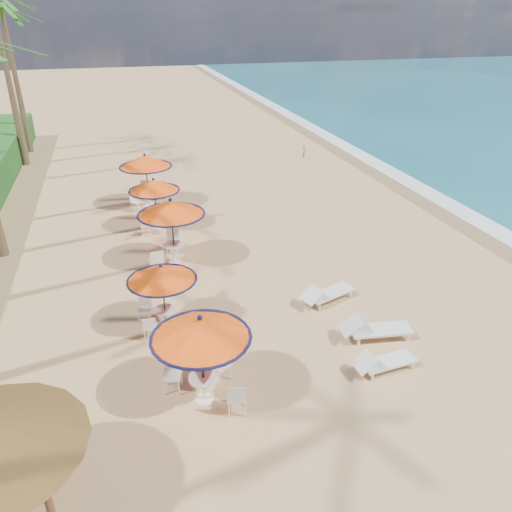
{
  "coord_description": "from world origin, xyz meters",
  "views": [
    {
      "loc": [
        -6.3,
        -9.87,
        8.77
      ],
      "look_at": [
        -2.15,
        4.73,
        1.2
      ],
      "focal_mm": 35.0,
      "sensor_mm": 36.0,
      "label": 1
    }
  ],
  "objects": [
    {
      "name": "palm_7",
      "position": [
        -11.91,
        26.63,
        8.18
      ],
      "size": [
        5.0,
        5.0,
        8.96
      ],
      "color": "brown",
      "rests_on": "ground"
    },
    {
      "name": "person",
      "position": [
        5.46,
        20.04,
        0.42
      ],
      "size": [
        0.31,
        0.36,
        0.84
      ],
      "primitive_type": "imported",
      "rotation": [
        0.0,
        0.0,
        1.14
      ],
      "color": "#906249",
      "rests_on": "ground"
    },
    {
      "name": "station_3",
      "position": [
        -4.91,
        10.94,
        1.68
      ],
      "size": [
        2.21,
        2.21,
        2.3
      ],
      "color": "black",
      "rests_on": "ground"
    },
    {
      "name": "lounger_far",
      "position": [
        -0.21,
        3.11,
        0.33
      ],
      "size": [
        2.07,
        1.24,
        0.71
      ],
      "rotation": [
        0.0,
        0.0,
        0.34
      ],
      "color": "silver",
      "rests_on": "ground"
    },
    {
      "name": "station_2",
      "position": [
        -4.67,
        7.39,
        2.0
      ],
      "size": [
        2.51,
        2.51,
        2.62
      ],
      "color": "black",
      "rests_on": "ground"
    },
    {
      "name": "ground",
      "position": [
        0.0,
        0.0,
        0.0
      ],
      "size": [
        160.0,
        160.0,
        0.0
      ],
      "primitive_type": "plane",
      "color": "tan",
      "rests_on": "ground"
    },
    {
      "name": "station_1",
      "position": [
        -5.5,
        3.11,
        1.58
      ],
      "size": [
        2.07,
        2.07,
        2.16
      ],
      "color": "black",
      "rests_on": "ground"
    },
    {
      "name": "lounger_near",
      "position": [
        -0.13,
        -0.56,
        0.3
      ],
      "size": [
        1.84,
        0.73,
        0.65
      ],
      "rotation": [
        0.0,
        0.0,
        0.09
      ],
      "color": "silver",
      "rests_on": "ground"
    },
    {
      "name": "lounger_mid",
      "position": [
        0.33,
        0.83,
        0.36
      ],
      "size": [
        2.2,
        0.96,
        0.76
      ],
      "rotation": [
        0.0,
        0.0,
        -0.15
      ],
      "color": "silver",
      "rests_on": "ground"
    },
    {
      "name": "wetsand_band",
      "position": [
        8.4,
        10.0,
        0.0
      ],
      "size": [
        1.4,
        140.0,
        0.02
      ],
      "primitive_type": "cube",
      "color": "olive",
      "rests_on": "ground"
    },
    {
      "name": "station_4",
      "position": [
        -5.03,
        13.92,
        1.92
      ],
      "size": [
        2.51,
        2.51,
        2.62
      ],
      "color": "black",
      "rests_on": "ground"
    },
    {
      "name": "foam_strip",
      "position": [
        9.3,
        10.0,
        0.0
      ],
      "size": [
        1.2,
        140.0,
        0.04
      ],
      "primitive_type": "cube",
      "color": "white",
      "rests_on": "ground"
    },
    {
      "name": "station_0",
      "position": [
        -4.9,
        -0.32,
        1.83
      ],
      "size": [
        2.4,
        2.4,
        2.51
      ],
      "color": "black",
      "rests_on": "ground"
    }
  ]
}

